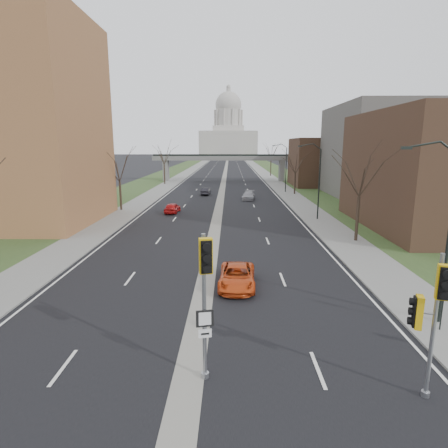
{
  "coord_description": "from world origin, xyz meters",
  "views": [
    {
      "loc": [
        1.55,
        -11.14,
        8.6
      ],
      "look_at": [
        1.17,
        12.17,
        3.67
      ],
      "focal_mm": 30.0,
      "sensor_mm": 36.0,
      "label": 1
    }
  ],
  "objects_px": {
    "signal_pole_right": "(431,307)",
    "car_right_mid": "(249,195)",
    "signal_pole_median": "(205,283)",
    "car_left_far": "(206,191)",
    "car_left_near": "(172,208)",
    "car_right_near": "(237,276)",
    "speed_limit_sign": "(445,290)"
  },
  "relations": [
    {
      "from": "signal_pole_median",
      "to": "car_right_near",
      "type": "distance_m",
      "value": 10.24
    },
    {
      "from": "signal_pole_right",
      "to": "car_right_mid",
      "type": "height_order",
      "value": "signal_pole_right"
    },
    {
      "from": "car_left_near",
      "to": "car_right_mid",
      "type": "height_order",
      "value": "car_right_mid"
    },
    {
      "from": "car_left_near",
      "to": "car_right_near",
      "type": "height_order",
      "value": "car_left_near"
    },
    {
      "from": "car_left_far",
      "to": "car_right_near",
      "type": "height_order",
      "value": "car_right_near"
    },
    {
      "from": "speed_limit_sign",
      "to": "car_right_mid",
      "type": "distance_m",
      "value": 44.14
    },
    {
      "from": "car_left_far",
      "to": "car_right_mid",
      "type": "height_order",
      "value": "car_right_mid"
    },
    {
      "from": "signal_pole_median",
      "to": "car_right_mid",
      "type": "relative_size",
      "value": 1.22
    },
    {
      "from": "signal_pole_median",
      "to": "speed_limit_sign",
      "type": "relative_size",
      "value": 1.97
    },
    {
      "from": "signal_pole_median",
      "to": "signal_pole_right",
      "type": "xyz_separation_m",
      "value": [
        7.45,
        -0.79,
        -0.49
      ]
    },
    {
      "from": "speed_limit_sign",
      "to": "car_left_far",
      "type": "xyz_separation_m",
      "value": [
        -14.1,
        49.12,
        -1.44
      ]
    },
    {
      "from": "signal_pole_right",
      "to": "speed_limit_sign",
      "type": "xyz_separation_m",
      "value": [
        3.27,
        4.79,
        -1.34
      ]
    },
    {
      "from": "car_right_near",
      "to": "signal_pole_right",
      "type": "bearing_deg",
      "value": -57.12
    },
    {
      "from": "signal_pole_median",
      "to": "signal_pole_right",
      "type": "bearing_deg",
      "value": -18.08
    },
    {
      "from": "car_left_far",
      "to": "car_right_mid",
      "type": "relative_size",
      "value": 0.83
    },
    {
      "from": "speed_limit_sign",
      "to": "car_right_near",
      "type": "bearing_deg",
      "value": 169.07
    },
    {
      "from": "car_left_near",
      "to": "car_left_far",
      "type": "relative_size",
      "value": 1.02
    },
    {
      "from": "car_left_near",
      "to": "car_right_mid",
      "type": "bearing_deg",
      "value": -125.77
    },
    {
      "from": "car_right_mid",
      "to": "speed_limit_sign",
      "type": "bearing_deg",
      "value": -73.63
    },
    {
      "from": "car_right_mid",
      "to": "signal_pole_right",
      "type": "bearing_deg",
      "value": -78.32
    },
    {
      "from": "signal_pole_median",
      "to": "car_right_near",
      "type": "bearing_deg",
      "value": 70.24
    },
    {
      "from": "car_left_near",
      "to": "car_right_near",
      "type": "relative_size",
      "value": 0.82
    },
    {
      "from": "signal_pole_right",
      "to": "car_right_mid",
      "type": "distance_m",
      "value": 48.59
    },
    {
      "from": "signal_pole_median",
      "to": "car_left_far",
      "type": "height_order",
      "value": "signal_pole_median"
    },
    {
      "from": "signal_pole_median",
      "to": "car_left_far",
      "type": "relative_size",
      "value": 1.47
    },
    {
      "from": "speed_limit_sign",
      "to": "car_right_mid",
      "type": "xyz_separation_m",
      "value": [
        -6.87,
        43.58,
        -1.4
      ]
    },
    {
      "from": "signal_pole_right",
      "to": "car_right_mid",
      "type": "relative_size",
      "value": 1.14
    },
    {
      "from": "signal_pole_median",
      "to": "car_left_far",
      "type": "bearing_deg",
      "value": 81.61
    },
    {
      "from": "speed_limit_sign",
      "to": "car_left_near",
      "type": "bearing_deg",
      "value": 138.92
    },
    {
      "from": "speed_limit_sign",
      "to": "car_right_near",
      "type": "relative_size",
      "value": 0.6
    },
    {
      "from": "signal_pole_median",
      "to": "car_left_far",
      "type": "distance_m",
      "value": 53.33
    },
    {
      "from": "signal_pole_right",
      "to": "speed_limit_sign",
      "type": "height_order",
      "value": "signal_pole_right"
    }
  ]
}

